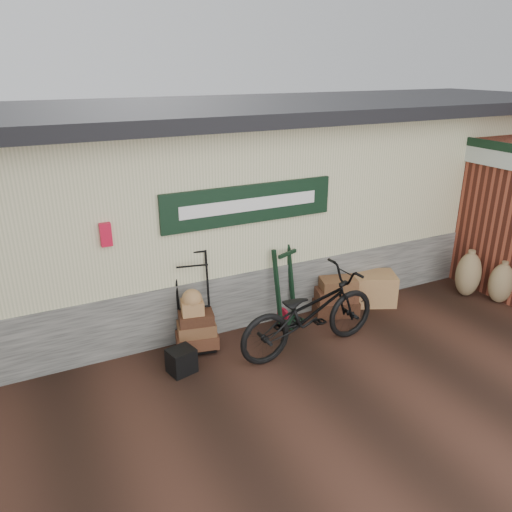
{
  "coord_description": "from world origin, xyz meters",
  "views": [
    {
      "loc": [
        -3.24,
        -5.16,
        3.8
      ],
      "look_at": [
        -0.23,
        0.9,
        1.18
      ],
      "focal_mm": 35.0,
      "sensor_mm": 36.0,
      "label": 1
    }
  ],
  "objects_px": {
    "porter_trolley": "(194,301)",
    "black_trunk": "(181,361)",
    "suitcase_stack": "(336,296)",
    "wicker_hamper": "(370,288)",
    "bicycle": "(310,308)",
    "green_barrow": "(287,287)"
  },
  "relations": [
    {
      "from": "porter_trolley",
      "to": "wicker_hamper",
      "type": "xyz_separation_m",
      "value": [
        3.1,
        -0.03,
        -0.44
      ]
    },
    {
      "from": "porter_trolley",
      "to": "black_trunk",
      "type": "bearing_deg",
      "value": -113.29
    },
    {
      "from": "suitcase_stack",
      "to": "black_trunk",
      "type": "height_order",
      "value": "suitcase_stack"
    },
    {
      "from": "wicker_hamper",
      "to": "bicycle",
      "type": "relative_size",
      "value": 0.37
    },
    {
      "from": "suitcase_stack",
      "to": "wicker_hamper",
      "type": "distance_m",
      "value": 0.76
    },
    {
      "from": "porter_trolley",
      "to": "suitcase_stack",
      "type": "height_order",
      "value": "porter_trolley"
    },
    {
      "from": "green_barrow",
      "to": "wicker_hamper",
      "type": "height_order",
      "value": "green_barrow"
    },
    {
      "from": "black_trunk",
      "to": "green_barrow",
      "type": "bearing_deg",
      "value": 16.69
    },
    {
      "from": "black_trunk",
      "to": "bicycle",
      "type": "relative_size",
      "value": 0.15
    },
    {
      "from": "wicker_hamper",
      "to": "bicycle",
      "type": "height_order",
      "value": "bicycle"
    },
    {
      "from": "black_trunk",
      "to": "bicycle",
      "type": "height_order",
      "value": "bicycle"
    },
    {
      "from": "green_barrow",
      "to": "suitcase_stack",
      "type": "xyz_separation_m",
      "value": [
        0.86,
        -0.1,
        -0.3
      ]
    },
    {
      "from": "suitcase_stack",
      "to": "black_trunk",
      "type": "bearing_deg",
      "value": -170.33
    },
    {
      "from": "suitcase_stack",
      "to": "bicycle",
      "type": "bearing_deg",
      "value": -143.17
    },
    {
      "from": "green_barrow",
      "to": "wicker_hamper",
      "type": "distance_m",
      "value": 1.65
    },
    {
      "from": "wicker_hamper",
      "to": "bicycle",
      "type": "distance_m",
      "value": 1.92
    },
    {
      "from": "black_trunk",
      "to": "porter_trolley",
      "type": "bearing_deg",
      "value": 54.88
    },
    {
      "from": "porter_trolley",
      "to": "green_barrow",
      "type": "distance_m",
      "value": 1.49
    },
    {
      "from": "porter_trolley",
      "to": "black_trunk",
      "type": "distance_m",
      "value": 0.88
    },
    {
      "from": "wicker_hamper",
      "to": "bicycle",
      "type": "xyz_separation_m",
      "value": [
        -1.71,
        -0.79,
        0.38
      ]
    },
    {
      "from": "green_barrow",
      "to": "suitcase_stack",
      "type": "distance_m",
      "value": 0.92
    },
    {
      "from": "suitcase_stack",
      "to": "black_trunk",
      "type": "relative_size",
      "value": 2.1
    }
  ]
}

